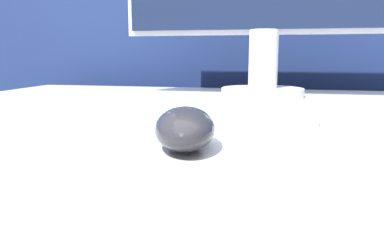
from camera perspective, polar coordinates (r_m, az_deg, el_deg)
The scene contains 3 objects.
partition_panel at distance 1.28m, azimuth 10.81°, elevation -0.75°, with size 5.00×0.03×1.23m.
computer_mouse_near at distance 0.41m, azimuth -1.08°, elevation -1.20°, with size 0.09×0.13×0.04m.
keyboard at distance 0.62m, azimuth -3.37°, elevation 1.64°, with size 0.46×0.17×0.02m.
Camera 1 is at (0.02, -0.55, 0.85)m, focal length 35.00 mm.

